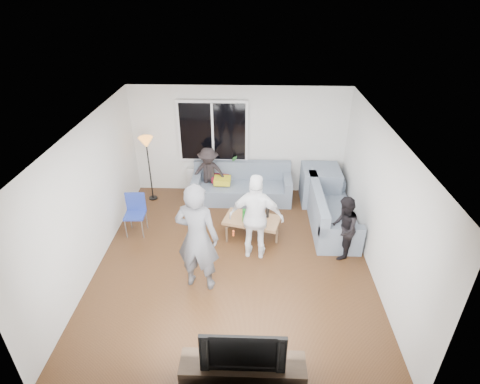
{
  "coord_description": "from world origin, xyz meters",
  "views": [
    {
      "loc": [
        0.32,
        -5.62,
        4.7
      ],
      "look_at": [
        0.1,
        0.6,
        1.15
      ],
      "focal_mm": 28.63,
      "sensor_mm": 36.0,
      "label": 1
    }
  ],
  "objects_px": {
    "spectator_back": "(209,174)",
    "tv_console": "(243,373)",
    "television": "(243,347)",
    "sofa_back_section": "(242,184)",
    "sofa_right_section": "(333,210)",
    "spectator_right": "(343,228)",
    "side_chair": "(135,215)",
    "player_right": "(256,218)",
    "player_left": "(197,238)",
    "floor_lamp": "(150,169)",
    "coffee_table": "(252,227)"
  },
  "relations": [
    {
      "from": "sofa_back_section",
      "to": "side_chair",
      "type": "xyz_separation_m",
      "value": [
        -2.14,
        -1.45,
        0.01
      ]
    },
    {
      "from": "television",
      "to": "coffee_table",
      "type": "bearing_deg",
      "value": 88.47
    },
    {
      "from": "coffee_table",
      "to": "side_chair",
      "type": "bearing_deg",
      "value": -179.95
    },
    {
      "from": "spectator_back",
      "to": "television",
      "type": "distance_m",
      "value": 4.89
    },
    {
      "from": "floor_lamp",
      "to": "player_right",
      "type": "distance_m",
      "value": 3.2
    },
    {
      "from": "sofa_back_section",
      "to": "tv_console",
      "type": "xyz_separation_m",
      "value": [
        0.16,
        -4.77,
        -0.2
      ]
    },
    {
      "from": "tv_console",
      "to": "television",
      "type": "bearing_deg",
      "value": 0.0
    },
    {
      "from": "spectator_right",
      "to": "floor_lamp",
      "type": "bearing_deg",
      "value": -102.35
    },
    {
      "from": "coffee_table",
      "to": "floor_lamp",
      "type": "bearing_deg",
      "value": 149.57
    },
    {
      "from": "floor_lamp",
      "to": "television",
      "type": "height_order",
      "value": "floor_lamp"
    },
    {
      "from": "player_left",
      "to": "floor_lamp",
      "type": "bearing_deg",
      "value": -51.11
    },
    {
      "from": "player_left",
      "to": "player_right",
      "type": "relative_size",
      "value": 1.16
    },
    {
      "from": "sofa_right_section",
      "to": "television",
      "type": "bearing_deg",
      "value": 154.36
    },
    {
      "from": "player_right",
      "to": "spectator_back",
      "type": "height_order",
      "value": "player_right"
    },
    {
      "from": "television",
      "to": "sofa_right_section",
      "type": "bearing_deg",
      "value": 64.36
    },
    {
      "from": "sofa_right_section",
      "to": "player_right",
      "type": "height_order",
      "value": "player_right"
    },
    {
      "from": "sofa_right_section",
      "to": "sofa_back_section",
      "type": "bearing_deg",
      "value": 60.97
    },
    {
      "from": "spectator_back",
      "to": "television",
      "type": "height_order",
      "value": "spectator_back"
    },
    {
      "from": "player_right",
      "to": "player_left",
      "type": "bearing_deg",
      "value": 47.84
    },
    {
      "from": "spectator_back",
      "to": "tv_console",
      "type": "height_order",
      "value": "spectator_back"
    },
    {
      "from": "player_left",
      "to": "spectator_right",
      "type": "relative_size",
      "value": 1.57
    },
    {
      "from": "floor_lamp",
      "to": "player_left",
      "type": "bearing_deg",
      "value": -62.41
    },
    {
      "from": "floor_lamp",
      "to": "player_left",
      "type": "relative_size",
      "value": 0.79
    },
    {
      "from": "television",
      "to": "side_chair",
      "type": "bearing_deg",
      "value": 124.63
    },
    {
      "from": "coffee_table",
      "to": "floor_lamp",
      "type": "relative_size",
      "value": 0.71
    },
    {
      "from": "sofa_right_section",
      "to": "television",
      "type": "distance_m",
      "value": 4.11
    },
    {
      "from": "television",
      "to": "tv_console",
      "type": "bearing_deg",
      "value": 0.0
    },
    {
      "from": "coffee_table",
      "to": "side_chair",
      "type": "xyz_separation_m",
      "value": [
        -2.38,
        -0.0,
        0.23
      ]
    },
    {
      "from": "player_left",
      "to": "sofa_back_section",
      "type": "bearing_deg",
      "value": -91.03
    },
    {
      "from": "player_right",
      "to": "spectator_back",
      "type": "bearing_deg",
      "value": -55.39
    },
    {
      "from": "television",
      "to": "spectator_right",
      "type": "bearing_deg",
      "value": 56.99
    },
    {
      "from": "coffee_table",
      "to": "sofa_back_section",
      "type": "bearing_deg",
      "value": 99.71
    },
    {
      "from": "sofa_back_section",
      "to": "sofa_right_section",
      "type": "height_order",
      "value": "same"
    },
    {
      "from": "spectator_right",
      "to": "television",
      "type": "height_order",
      "value": "spectator_right"
    },
    {
      "from": "side_chair",
      "to": "spectator_back",
      "type": "bearing_deg",
      "value": 44.79
    },
    {
      "from": "side_chair",
      "to": "floor_lamp",
      "type": "bearing_deg",
      "value": 87.39
    },
    {
      "from": "player_left",
      "to": "tv_console",
      "type": "bearing_deg",
      "value": 124.5
    },
    {
      "from": "coffee_table",
      "to": "player_right",
      "type": "relative_size",
      "value": 0.64
    },
    {
      "from": "sofa_back_section",
      "to": "side_chair",
      "type": "relative_size",
      "value": 2.67
    },
    {
      "from": "spectator_right",
      "to": "tv_console",
      "type": "distance_m",
      "value": 3.28
    },
    {
      "from": "television",
      "to": "sofa_back_section",
      "type": "bearing_deg",
      "value": 91.9
    },
    {
      "from": "spectator_back",
      "to": "spectator_right",
      "type": "bearing_deg",
      "value": -36.82
    },
    {
      "from": "floor_lamp",
      "to": "player_right",
      "type": "height_order",
      "value": "player_right"
    },
    {
      "from": "side_chair",
      "to": "spectator_right",
      "type": "xyz_separation_m",
      "value": [
        4.07,
        -0.59,
        0.2
      ]
    },
    {
      "from": "spectator_right",
      "to": "side_chair",
      "type": "bearing_deg",
      "value": -84.51
    },
    {
      "from": "sofa_back_section",
      "to": "spectator_back",
      "type": "distance_m",
      "value": 0.81
    },
    {
      "from": "player_right",
      "to": "spectator_right",
      "type": "distance_m",
      "value": 1.62
    },
    {
      "from": "sofa_back_section",
      "to": "floor_lamp",
      "type": "xyz_separation_m",
      "value": [
        -2.14,
        -0.04,
        0.36
      ]
    },
    {
      "from": "spectator_back",
      "to": "sofa_right_section",
      "type": "bearing_deg",
      "value": -21.62
    },
    {
      "from": "sofa_right_section",
      "to": "spectator_right",
      "type": "relative_size",
      "value": 1.59
    }
  ]
}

